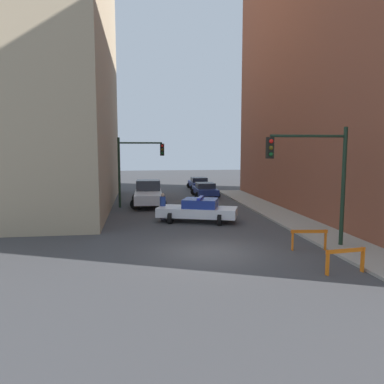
{
  "coord_description": "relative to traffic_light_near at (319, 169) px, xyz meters",
  "views": [
    {
      "loc": [
        -3.02,
        -15.29,
        4.4
      ],
      "look_at": [
        0.28,
        7.48,
        1.71
      ],
      "focal_mm": 35.0,
      "sensor_mm": 36.0,
      "label": 1
    }
  ],
  "objects": [
    {
      "name": "ground_plane",
      "position": [
        -4.73,
        0.09,
        -3.53
      ],
      "size": [
        120.0,
        120.0,
        0.0
      ],
      "primitive_type": "plane",
      "color": "#424244"
    },
    {
      "name": "sidewalk_right",
      "position": [
        1.47,
        0.09,
        -3.47
      ],
      "size": [
        2.4,
        44.0,
        0.12
      ],
      "color": "#9E998E",
      "rests_on": "ground_plane"
    },
    {
      "name": "building_corner_left",
      "position": [
        -16.73,
        14.09,
        8.84
      ],
      "size": [
        14.0,
        20.0,
        24.74
      ],
      "color": "tan",
      "rests_on": "ground_plane"
    },
    {
      "name": "traffic_light_near",
      "position": [
        0.0,
        0.0,
        0.0
      ],
      "size": [
        3.64,
        0.35,
        5.2
      ],
      "color": "black",
      "rests_on": "sidewalk_right"
    },
    {
      "name": "traffic_light_far",
      "position": [
        -8.03,
        12.98,
        -0.13
      ],
      "size": [
        3.44,
        0.35,
        5.2
      ],
      "color": "black",
      "rests_on": "ground_plane"
    },
    {
      "name": "police_car",
      "position": [
        -4.22,
        6.67,
        -2.81
      ],
      "size": [
        5.05,
        3.3,
        1.52
      ],
      "rotation": [
        0.0,
        0.0,
        1.23
      ],
      "color": "white",
      "rests_on": "ground_plane"
    },
    {
      "name": "white_truck",
      "position": [
        -6.99,
        13.7,
        -2.62
      ],
      "size": [
        2.74,
        5.46,
        1.9
      ],
      "rotation": [
        0.0,
        0.0,
        -0.03
      ],
      "color": "silver",
      "rests_on": "ground_plane"
    },
    {
      "name": "parked_car_near",
      "position": [
        -1.74,
        18.05,
        -2.86
      ],
      "size": [
        2.3,
        4.32,
        1.31
      ],
      "rotation": [
        0.0,
        0.0,
        -0.01
      ],
      "color": "navy",
      "rests_on": "ground_plane"
    },
    {
      "name": "parked_car_mid",
      "position": [
        -1.3,
        24.25,
        -2.86
      ],
      "size": [
        2.28,
        4.3,
        1.31
      ],
      "rotation": [
        0.0,
        0.0,
        0.0
      ],
      "color": "navy",
      "rests_on": "ground_plane"
    },
    {
      "name": "pedestrian_crossing",
      "position": [
        -6.27,
        7.57,
        -2.67
      ],
      "size": [
        0.49,
        0.49,
        1.66
      ],
      "rotation": [
        0.0,
        0.0,
        4.2
      ],
      "color": "#474C66",
      "rests_on": "ground_plane"
    },
    {
      "name": "barrier_front",
      "position": [
        -0.57,
        -3.33,
        -2.91
      ],
      "size": [
        1.59,
        0.34,
        0.9
      ],
      "rotation": [
        0.0,
        0.0,
        0.12
      ],
      "color": "orange",
      "rests_on": "ground_plane"
    },
    {
      "name": "barrier_mid",
      "position": [
        -0.46,
        -0.25,
        -2.91
      ],
      "size": [
        1.6,
        0.32,
        0.9
      ],
      "rotation": [
        0.0,
        0.0,
        -0.11
      ],
      "color": "orange",
      "rests_on": "ground_plane"
    }
  ]
}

